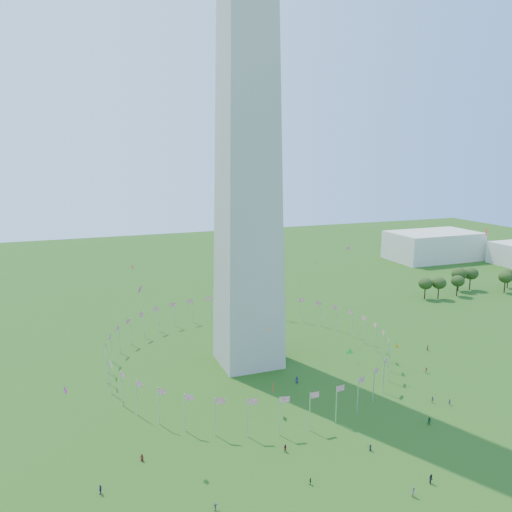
# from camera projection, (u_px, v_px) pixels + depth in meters

# --- Properties ---
(ground) EXTENTS (600.00, 600.00, 0.00)m
(ground) POSITION_uv_depth(u_px,v_px,m) (332.00, 455.00, 101.14)
(ground) COLOR #1C430F
(ground) RESTS_ON ground
(washington_monument) EXTENTS (16.80, 16.80, 169.00)m
(washington_monument) POSITION_uv_depth(u_px,v_px,m) (247.00, 58.00, 130.05)
(washington_monument) COLOR #ABA598
(washington_monument) RESTS_ON ground
(flag_ring) EXTENTS (80.24, 80.24, 9.00)m
(flag_ring) POSITION_uv_depth(u_px,v_px,m) (248.00, 347.00, 146.07)
(flag_ring) COLOR silver
(flag_ring) RESTS_ON ground
(gov_building_east_a) EXTENTS (50.00, 30.00, 16.00)m
(gov_building_east_a) POSITION_uv_depth(u_px,v_px,m) (433.00, 246.00, 288.95)
(gov_building_east_a) COLOR beige
(gov_building_east_a) RESTS_ON ground
(crowd) EXTENTS (100.49, 73.82, 1.92)m
(crowd) POSITION_uv_depth(u_px,v_px,m) (355.00, 451.00, 101.06)
(crowd) COLOR #341B53
(crowd) RESTS_ON ground
(kites_aloft) EXTENTS (122.87, 62.70, 40.95)m
(kites_aloft) POSITION_uv_depth(u_px,v_px,m) (320.00, 327.00, 119.41)
(kites_aloft) COLOR green
(kites_aloft) RESTS_ON ground
(tree_line_east) EXTENTS (52.85, 15.78, 10.41)m
(tree_line_east) POSITION_uv_depth(u_px,v_px,m) (466.00, 283.00, 218.25)
(tree_line_east) COLOR #2C4617
(tree_line_east) RESTS_ON ground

